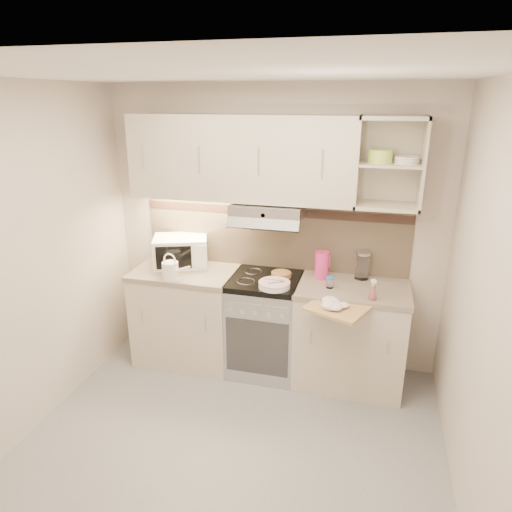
{
  "coord_description": "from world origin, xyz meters",
  "views": [
    {
      "loc": [
        0.85,
        -2.46,
        2.38
      ],
      "look_at": [
        -0.04,
        0.95,
        1.15
      ],
      "focal_mm": 32.0,
      "sensor_mm": 36.0,
      "label": 1
    }
  ],
  "objects_px": {
    "pink_pitcher": "(322,265)",
    "glass_jar": "(362,265)",
    "microwave": "(181,251)",
    "spray_bottle": "(373,291)",
    "watering_can": "(171,270)",
    "electric_range": "(265,324)",
    "cutting_board": "(338,308)",
    "plate_stack": "(274,285)"
  },
  "relations": [
    {
      "from": "pink_pitcher",
      "to": "cutting_board",
      "type": "height_order",
      "value": "pink_pitcher"
    },
    {
      "from": "microwave",
      "to": "plate_stack",
      "type": "xyz_separation_m",
      "value": [
        0.95,
        -0.3,
        -0.11
      ]
    },
    {
      "from": "watering_can",
      "to": "pink_pitcher",
      "type": "height_order",
      "value": "pink_pitcher"
    },
    {
      "from": "electric_range",
      "to": "pink_pitcher",
      "type": "height_order",
      "value": "pink_pitcher"
    },
    {
      "from": "pink_pitcher",
      "to": "glass_jar",
      "type": "distance_m",
      "value": 0.35
    },
    {
      "from": "pink_pitcher",
      "to": "glass_jar",
      "type": "relative_size",
      "value": 0.98
    },
    {
      "from": "pink_pitcher",
      "to": "cutting_board",
      "type": "bearing_deg",
      "value": -87.54
    },
    {
      "from": "watering_can",
      "to": "pink_pitcher",
      "type": "xyz_separation_m",
      "value": [
        1.24,
        0.34,
        0.04
      ]
    },
    {
      "from": "watering_can",
      "to": "electric_range",
      "type": "bearing_deg",
      "value": 23.09
    },
    {
      "from": "plate_stack",
      "to": "pink_pitcher",
      "type": "height_order",
      "value": "pink_pitcher"
    },
    {
      "from": "electric_range",
      "to": "microwave",
      "type": "relative_size",
      "value": 1.57
    },
    {
      "from": "glass_jar",
      "to": "electric_range",
      "type": "bearing_deg",
      "value": -166.06
    },
    {
      "from": "electric_range",
      "to": "spray_bottle",
      "type": "xyz_separation_m",
      "value": [
        0.9,
        -0.22,
        0.52
      ]
    },
    {
      "from": "electric_range",
      "to": "glass_jar",
      "type": "height_order",
      "value": "glass_jar"
    },
    {
      "from": "microwave",
      "to": "glass_jar",
      "type": "relative_size",
      "value": 2.37
    },
    {
      "from": "electric_range",
      "to": "pink_pitcher",
      "type": "bearing_deg",
      "value": 14.81
    },
    {
      "from": "electric_range",
      "to": "plate_stack",
      "type": "bearing_deg",
      "value": -56.33
    },
    {
      "from": "microwave",
      "to": "pink_pitcher",
      "type": "height_order",
      "value": "microwave"
    },
    {
      "from": "microwave",
      "to": "spray_bottle",
      "type": "xyz_separation_m",
      "value": [
        1.74,
        -0.34,
        -0.07
      ]
    },
    {
      "from": "pink_pitcher",
      "to": "spray_bottle",
      "type": "bearing_deg",
      "value": -56.65
    },
    {
      "from": "glass_jar",
      "to": "spray_bottle",
      "type": "height_order",
      "value": "glass_jar"
    },
    {
      "from": "pink_pitcher",
      "to": "glass_jar",
      "type": "height_order",
      "value": "glass_jar"
    },
    {
      "from": "plate_stack",
      "to": "spray_bottle",
      "type": "xyz_separation_m",
      "value": [
        0.78,
        -0.04,
        0.05
      ]
    },
    {
      "from": "glass_jar",
      "to": "spray_bottle",
      "type": "xyz_separation_m",
      "value": [
        0.1,
        -0.42,
        -0.05
      ]
    },
    {
      "from": "plate_stack",
      "to": "glass_jar",
      "type": "bearing_deg",
      "value": 28.99
    },
    {
      "from": "cutting_board",
      "to": "pink_pitcher",
      "type": "bearing_deg",
      "value": 133.3
    },
    {
      "from": "watering_can",
      "to": "glass_jar",
      "type": "distance_m",
      "value": 1.64
    },
    {
      "from": "plate_stack",
      "to": "electric_range",
      "type": "bearing_deg",
      "value": 123.67
    },
    {
      "from": "electric_range",
      "to": "pink_pitcher",
      "type": "xyz_separation_m",
      "value": [
        0.47,
        0.12,
        0.57
      ]
    },
    {
      "from": "microwave",
      "to": "plate_stack",
      "type": "relative_size",
      "value": 2.21
    },
    {
      "from": "cutting_board",
      "to": "electric_range",
      "type": "bearing_deg",
      "value": 172.79
    },
    {
      "from": "watering_can",
      "to": "pink_pitcher",
      "type": "bearing_deg",
      "value": 22.68
    },
    {
      "from": "watering_can",
      "to": "glass_jar",
      "type": "xyz_separation_m",
      "value": [
        1.58,
        0.42,
        0.04
      ]
    },
    {
      "from": "cutting_board",
      "to": "spray_bottle",
      "type": "bearing_deg",
      "value": 54.85
    },
    {
      "from": "microwave",
      "to": "glass_jar",
      "type": "bearing_deg",
      "value": -17.38
    },
    {
      "from": "spray_bottle",
      "to": "cutting_board",
      "type": "bearing_deg",
      "value": -162.25
    },
    {
      "from": "watering_can",
      "to": "glass_jar",
      "type": "height_order",
      "value": "glass_jar"
    },
    {
      "from": "microwave",
      "to": "spray_bottle",
      "type": "relative_size",
      "value": 3.19
    },
    {
      "from": "pink_pitcher",
      "to": "spray_bottle",
      "type": "height_order",
      "value": "pink_pitcher"
    },
    {
      "from": "watering_can",
      "to": "cutting_board",
      "type": "height_order",
      "value": "watering_can"
    },
    {
      "from": "glass_jar",
      "to": "pink_pitcher",
      "type": "bearing_deg",
      "value": -167.28
    },
    {
      "from": "plate_stack",
      "to": "spray_bottle",
      "type": "distance_m",
      "value": 0.79
    }
  ]
}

